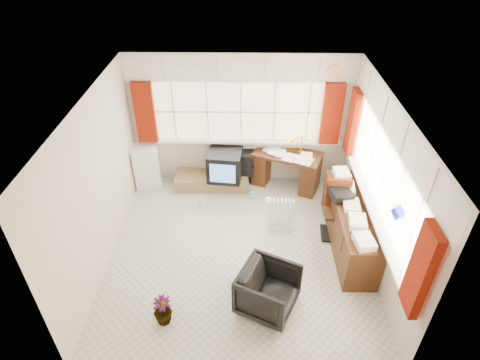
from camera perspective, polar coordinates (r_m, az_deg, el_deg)
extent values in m
plane|color=beige|center=(6.46, -0.17, -9.95)|extent=(4.00, 4.00, 0.00)
plane|color=beige|center=(7.34, 0.14, 8.31)|extent=(4.00, 0.00, 4.00)
plane|color=beige|center=(4.20, -0.78, -17.40)|extent=(4.00, 0.00, 4.00)
plane|color=beige|center=(6.01, -19.61, -0.73)|extent=(0.00, 4.00, 4.00)
plane|color=beige|center=(5.95, 19.46, -1.14)|extent=(0.00, 4.00, 4.00)
plane|color=white|center=(5.00, -0.22, 10.63)|extent=(4.00, 4.00, 0.00)
plane|color=#FFF0C9|center=(7.24, 0.14, 9.65)|extent=(3.60, 0.00, 3.60)
cube|color=white|center=(7.47, 0.13, 5.51)|extent=(3.70, 0.12, 0.05)
cube|color=white|center=(7.34, -9.40, 9.56)|extent=(0.03, 0.02, 1.10)
cube|color=white|center=(7.26, -4.67, 9.62)|extent=(0.03, 0.02, 1.10)
cube|color=white|center=(7.23, 0.14, 9.61)|extent=(0.03, 0.02, 1.10)
cube|color=white|center=(7.24, 4.95, 9.54)|extent=(0.03, 0.02, 1.10)
cube|color=white|center=(7.31, 9.71, 9.40)|extent=(0.03, 0.02, 1.10)
plane|color=#FFF0C9|center=(5.83, 19.66, 0.44)|extent=(0.00, 3.60, 3.60)
cube|color=white|center=(6.15, 18.25, -3.98)|extent=(0.12, 3.70, 0.05)
cube|color=white|center=(4.95, 23.15, -7.54)|extent=(0.02, 0.03, 1.10)
cube|color=white|center=(5.37, 21.20, -3.23)|extent=(0.02, 0.03, 1.10)
cube|color=white|center=(5.83, 19.56, 0.44)|extent=(0.02, 0.03, 1.10)
cube|color=white|center=(6.31, 18.17, 3.57)|extent=(0.02, 0.03, 1.10)
cube|color=white|center=(6.80, 16.96, 6.25)|extent=(0.02, 0.03, 1.10)
cube|color=maroon|center=(7.38, -13.36, 9.26)|extent=(0.35, 0.10, 1.15)
cube|color=maroon|center=(7.32, 12.92, 9.07)|extent=(0.35, 0.10, 1.15)
cube|color=maroon|center=(7.12, 15.70, 7.88)|extent=(0.10, 0.35, 1.15)
cube|color=maroon|center=(4.60, 24.28, -11.73)|extent=(0.10, 0.35, 1.15)
cube|color=white|center=(6.91, 0.14, 15.56)|extent=(3.95, 0.08, 0.48)
cube|color=white|center=(5.43, 21.11, 7.37)|extent=(0.08, 3.95, 0.48)
cube|color=#4A2311|center=(7.49, 6.77, 3.60)|extent=(1.36, 1.01, 0.06)
cube|color=#4A2311|center=(7.79, 3.29, 2.11)|extent=(0.46, 0.61, 0.65)
cube|color=#4A2311|center=(7.59, 9.98, 0.58)|extent=(0.46, 0.61, 0.65)
cube|color=white|center=(7.47, 6.79, 3.85)|extent=(0.30, 0.34, 0.02)
cube|color=white|center=(7.47, 6.80, 3.88)|extent=(0.30, 0.34, 0.02)
cube|color=white|center=(7.46, 6.80, 3.90)|extent=(0.30, 0.34, 0.02)
cube|color=white|center=(7.46, 6.80, 3.93)|extent=(0.30, 0.34, 0.02)
cube|color=white|center=(7.46, 6.80, 3.96)|extent=(0.30, 0.34, 0.02)
cube|color=white|center=(7.46, 6.80, 3.98)|extent=(0.30, 0.34, 0.02)
cube|color=white|center=(7.46, 6.81, 4.01)|extent=(0.30, 0.34, 0.02)
cylinder|color=#F7AA0A|center=(7.54, 8.66, 4.03)|extent=(0.09, 0.09, 0.02)
cylinder|color=#F7AA0A|center=(7.46, 8.78, 5.15)|extent=(0.02, 0.02, 0.34)
cone|color=#F7AA0A|center=(7.39, 8.87, 6.06)|extent=(0.13, 0.11, 0.14)
cube|color=black|center=(6.88, 13.10, -7.47)|extent=(0.44, 0.44, 0.04)
cylinder|color=silver|center=(6.73, 13.34, -6.11)|extent=(0.05, 0.05, 0.47)
cube|color=#4A2311|center=(6.58, 13.62, -4.57)|extent=(0.43, 0.41, 0.05)
cube|color=#4A2311|center=(6.58, 13.76, -1.76)|extent=(0.37, 0.08, 0.45)
cube|color=maroon|center=(6.57, 13.78, -1.63)|extent=(0.40, 0.09, 0.47)
imported|color=black|center=(5.51, 4.03, -15.39)|extent=(0.97, 0.96, 0.67)
cube|color=white|center=(6.83, 5.68, -6.64)|extent=(0.42, 0.19, 0.08)
cube|color=white|center=(6.62, 4.24, -4.60)|extent=(0.03, 0.12, 0.53)
cube|color=white|center=(6.62, 4.77, -4.62)|extent=(0.03, 0.12, 0.53)
cube|color=white|center=(6.62, 5.30, -4.64)|extent=(0.03, 0.12, 0.53)
cube|color=white|center=(6.63, 5.83, -4.66)|extent=(0.03, 0.12, 0.53)
cube|color=white|center=(6.63, 6.36, -4.68)|extent=(0.03, 0.12, 0.53)
cube|color=white|center=(6.63, 6.89, -4.70)|extent=(0.03, 0.12, 0.53)
cube|color=white|center=(6.64, 7.42, -4.72)|extent=(0.03, 0.12, 0.53)
cube|color=#4A2311|center=(6.55, 15.27, -6.25)|extent=(0.50, 2.00, 0.75)
cube|color=white|center=(5.70, 17.24, -8.37)|extent=(0.24, 0.32, 0.10)
cube|color=white|center=(5.98, 16.38, -5.74)|extent=(0.24, 0.32, 0.10)
cube|color=white|center=(6.28, 15.60, -3.34)|extent=(0.24, 0.32, 0.10)
cube|color=white|center=(6.58, 14.90, -1.17)|extent=(0.24, 0.32, 0.10)
cube|color=white|center=(6.90, 14.26, 0.81)|extent=(0.24, 0.32, 0.10)
cube|color=black|center=(6.43, 14.03, -1.77)|extent=(0.39, 0.46, 0.13)
cube|color=olive|center=(7.72, -4.00, -0.09)|extent=(1.40, 0.50, 0.25)
cube|color=black|center=(7.42, -2.14, 2.15)|extent=(0.66, 0.61, 0.55)
cube|color=#508EE5|center=(7.19, -2.50, 0.90)|extent=(0.46, 0.07, 0.37)
cube|color=black|center=(7.70, -0.13, 2.04)|extent=(0.64, 0.45, 0.22)
cube|color=black|center=(7.58, -0.13, 3.40)|extent=(0.59, 0.42, 0.21)
cube|color=white|center=(7.83, -13.20, 2.03)|extent=(0.59, 0.59, 0.81)
cube|color=silver|center=(7.56, -11.54, 2.07)|extent=(0.02, 0.02, 0.43)
imported|color=silver|center=(7.21, -5.52, -3.01)|extent=(0.13, 0.13, 0.27)
imported|color=#82C2B7|center=(7.43, 1.81, -1.80)|extent=(0.10, 0.10, 0.21)
imported|color=black|center=(5.54, -10.96, -17.75)|extent=(0.31, 0.31, 0.43)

